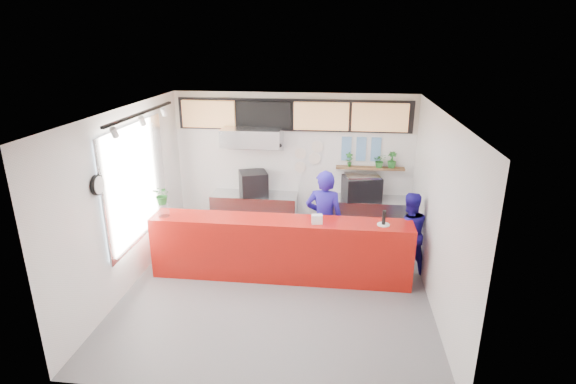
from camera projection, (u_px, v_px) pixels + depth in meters
The scene contains 45 objects.
floor at pixel (277, 288), 7.65m from camera, with size 5.00×5.00×0.00m, color slate.
ceiling at pixel (276, 112), 6.67m from camera, with size 5.00×5.00×0.00m, color silver.
wall_back at pixel (293, 164), 9.51m from camera, with size 5.00×5.00×0.00m, color white.
wall_left at pixel (128, 200), 7.44m from camera, with size 5.00×5.00×0.00m, color white.
wall_right at pixel (438, 213), 6.88m from camera, with size 5.00×5.00×0.00m, color white.
service_counter at pixel (280, 249), 7.85m from camera, with size 4.50×0.60×1.10m, color #A5120B.
cream_band at pixel (293, 112), 9.14m from camera, with size 5.00×0.02×0.80m, color beige.
prep_bench at pixel (255, 214), 9.66m from camera, with size 1.80×0.60×0.90m, color #B2B5BA.
panini_oven at pixel (253, 183), 9.43m from camera, with size 0.55×0.55×0.49m, color black.
extraction_hood at pixel (252, 137), 9.05m from camera, with size 1.20×0.70×0.35m, color #B2B5BA.
hood_lip at pixel (253, 146), 9.12m from camera, with size 1.20×0.70×0.08m, color #B2B5BA.
right_bench at pixel (363, 219), 9.40m from camera, with size 1.80×0.60×0.90m, color #B2B5BA.
espresso_machine at pixel (362, 188), 9.18m from camera, with size 0.73×0.52×0.47m, color black.
espresso_tray at pixel (362, 176), 9.10m from camera, with size 0.67×0.46×0.06m, color #B0B1B7.
herb_shelf at pixel (370, 168), 9.23m from camera, with size 1.40×0.18×0.04m, color brown.
menu_board_far_left at pixel (209, 114), 9.24m from camera, with size 1.10×0.10×0.55m, color tan.
menu_board_mid_left at pixel (264, 115), 9.12m from camera, with size 1.10×0.10×0.55m, color black.
menu_board_mid_right at pixel (321, 116), 8.99m from camera, with size 1.10×0.10×0.55m, color tan.
menu_board_far_right at pixel (380, 117), 8.86m from camera, with size 1.10×0.10×0.55m, color tan.
soffit at pixel (293, 115), 9.12m from camera, with size 4.80×0.04×0.65m, color black.
window_pane at pixel (136, 183), 7.65m from camera, with size 0.04×2.20×1.90m, color silver.
window_frame at pixel (137, 183), 7.65m from camera, with size 0.03×2.30×2.00m, color #B2B5BA.
wall_clock_rim at pixel (97, 185), 6.41m from camera, with size 0.30×0.30×0.05m, color black.
wall_clock_face at pixel (99, 185), 6.41m from camera, with size 0.26×0.26×0.02m, color white.
track_rail at pixel (141, 113), 6.92m from camera, with size 0.05×2.40×0.04m, color black.
dec_plate_a at pixel (300, 153), 9.38m from camera, with size 0.24×0.24×0.03m, color silver.
dec_plate_b at pixel (315, 158), 9.38m from camera, with size 0.24×0.24×0.03m, color silver.
dec_plate_c at pixel (300, 167), 9.48m from camera, with size 0.24×0.24×0.03m, color silver.
dec_plate_d at pixel (317, 147), 9.29m from camera, with size 0.24×0.24×0.03m, color silver.
photo_frame_a at pixel (347, 143), 9.20m from camera, with size 0.20×0.02×0.25m, color #598CBF.
photo_frame_b at pixel (361, 143), 9.17m from camera, with size 0.20×0.02×0.25m, color #598CBF.
photo_frame_c at pixel (376, 144), 9.13m from camera, with size 0.20×0.02×0.25m, color #598CBF.
photo_frame_d at pixel (346, 155), 9.28m from camera, with size 0.20×0.02×0.25m, color #598CBF.
photo_frame_e at pixel (361, 155), 9.25m from camera, with size 0.20×0.02×0.25m, color #598CBF.
photo_frame_f at pixel (375, 155), 9.22m from camera, with size 0.20×0.02×0.25m, color #598CBF.
staff_center at pixel (324, 220), 8.09m from camera, with size 0.68×0.45×1.86m, color navy.
staff_right at pixel (408, 233), 7.97m from camera, with size 0.74×0.58×1.52m, color navy.
herb_a at pixel (349, 159), 9.23m from camera, with size 0.16×0.11×0.30m, color #236424.
herb_c at pixel (380, 161), 9.16m from camera, with size 0.26×0.22×0.29m, color #236424.
herb_d at pixel (392, 160), 9.12m from camera, with size 0.19×0.17×0.33m, color #236424.
glass_vase at pixel (164, 210), 7.78m from camera, with size 0.19×0.19×0.23m, color silver.
basil_vase at pixel (162, 195), 7.69m from camera, with size 0.30×0.26×0.34m, color #236424.
napkin_holder at pixel (317, 219), 7.48m from camera, with size 0.18×0.11×0.16m, color white.
white_plate at pixel (383, 225), 7.44m from camera, with size 0.21×0.21×0.02m, color white.
pepper_mill at pixel (384, 217), 7.40m from camera, with size 0.06×0.06×0.24m, color black.
Camera 1 is at (0.97, -6.62, 4.05)m, focal length 28.00 mm.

